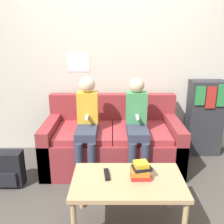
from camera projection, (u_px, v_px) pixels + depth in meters
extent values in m
plane|color=#4C4742|center=(112.00, 188.00, 2.73)|extent=(10.00, 10.00, 0.00)
cube|color=beige|center=(112.00, 58.00, 3.35)|extent=(8.00, 0.06, 2.60)
cube|color=silver|center=(78.00, 63.00, 3.33)|extent=(0.30, 0.00, 0.24)
cube|color=maroon|center=(112.00, 150.00, 3.14)|extent=(1.66, 0.85, 0.44)
cube|color=maroon|center=(112.00, 109.00, 3.35)|extent=(1.66, 0.14, 0.42)
cube|color=maroon|center=(51.00, 144.00, 3.12)|extent=(0.14, 0.85, 0.60)
cube|color=maroon|center=(172.00, 144.00, 3.12)|extent=(0.14, 0.85, 0.60)
cube|color=#A1343A|center=(84.00, 132.00, 3.03)|extent=(0.67, 0.69, 0.07)
cube|color=#A1343A|center=(140.00, 132.00, 3.03)|extent=(0.67, 0.69, 0.07)
cube|color=tan|center=(127.00, 181.00, 2.08)|extent=(0.93, 0.55, 0.04)
cylinder|color=tan|center=(81.00, 188.00, 2.37)|extent=(0.04, 0.04, 0.42)
cylinder|color=tan|center=(170.00, 188.00, 2.37)|extent=(0.04, 0.04, 0.42)
cylinder|color=#33384C|center=(79.00, 165.00, 2.70)|extent=(0.09, 0.09, 0.51)
cylinder|color=#33384C|center=(91.00, 165.00, 2.70)|extent=(0.09, 0.09, 0.51)
cube|color=#33384C|center=(87.00, 130.00, 2.87)|extent=(0.23, 0.52, 0.09)
cube|color=gold|center=(87.00, 107.00, 2.94)|extent=(0.24, 0.16, 0.37)
sphere|color=beige|center=(86.00, 85.00, 2.86)|extent=(0.19, 0.19, 0.19)
cube|color=white|center=(86.00, 117.00, 2.82)|extent=(0.03, 0.12, 0.03)
cylinder|color=#33384C|center=(131.00, 165.00, 2.70)|extent=(0.09, 0.09, 0.51)
cylinder|color=#33384C|center=(144.00, 165.00, 2.70)|extent=(0.09, 0.09, 0.51)
cube|color=#33384C|center=(136.00, 130.00, 2.87)|extent=(0.23, 0.52, 0.09)
cube|color=#429356|center=(136.00, 107.00, 2.95)|extent=(0.24, 0.16, 0.37)
sphere|color=beige|center=(136.00, 85.00, 2.87)|extent=(0.17, 0.17, 0.17)
cube|color=white|center=(137.00, 117.00, 2.82)|extent=(0.03, 0.12, 0.03)
cube|color=black|center=(106.00, 174.00, 2.12)|extent=(0.06, 0.17, 0.02)
cube|color=red|center=(140.00, 176.00, 2.08)|extent=(0.17, 0.11, 0.04)
cube|color=orange|center=(139.00, 171.00, 2.09)|extent=(0.15, 0.14, 0.04)
cube|color=black|center=(141.00, 168.00, 2.08)|extent=(0.17, 0.15, 0.03)
cube|color=gold|center=(140.00, 164.00, 2.06)|extent=(0.13, 0.13, 0.04)
cube|color=#2D2D33|center=(204.00, 118.00, 3.42)|extent=(0.45, 0.26, 1.03)
cube|color=#2D8442|center=(200.00, 96.00, 3.18)|extent=(0.12, 0.02, 0.25)
cube|color=red|center=(210.00, 98.00, 3.19)|extent=(0.12, 0.02, 0.28)
cube|color=#2D8442|center=(221.00, 95.00, 3.18)|extent=(0.11, 0.02, 0.29)
cube|color=black|center=(8.00, 169.00, 2.73)|extent=(0.30, 0.16, 0.40)
cube|color=black|center=(6.00, 180.00, 2.66)|extent=(0.21, 0.03, 0.16)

